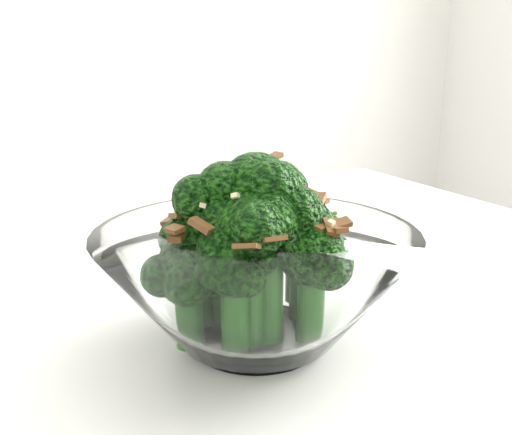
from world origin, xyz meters
name	(u,v)px	position (x,y,z in m)	size (l,w,h in m)	color
table	(114,356)	(-0.07, -0.10, 0.68)	(1.28, 0.93, 0.75)	white
broccoli_dish	(255,271)	(0.02, -0.24, 0.81)	(0.24, 0.24, 0.15)	white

